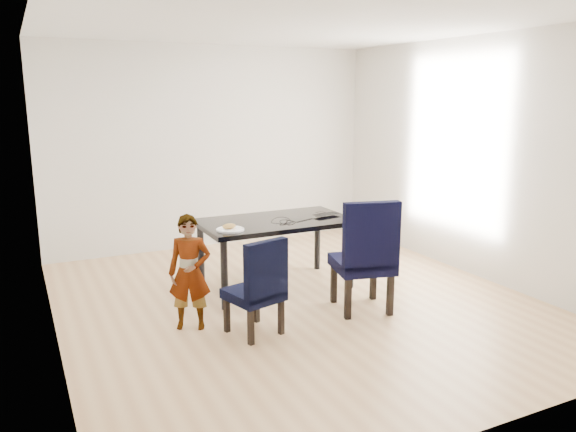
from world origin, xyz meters
name	(u,v)px	position (x,y,z in m)	size (l,w,h in m)	color
floor	(297,302)	(0.00, 0.00, -0.01)	(4.50, 5.00, 0.01)	tan
ceiling	(298,21)	(0.00, 0.00, 2.71)	(4.50, 5.00, 0.01)	white
wall_back	(213,148)	(0.00, 2.50, 1.35)	(4.50, 0.01, 2.70)	silver
wall_front	(497,221)	(0.00, -2.50, 1.35)	(4.50, 0.01, 2.70)	white
wall_left	(43,186)	(-2.25, 0.00, 1.35)	(0.01, 5.00, 2.70)	white
wall_right	(474,158)	(2.25, 0.00, 1.35)	(0.01, 5.00, 2.70)	silver
dining_table	(276,254)	(0.00, 0.50, 0.38)	(1.60, 0.90, 0.75)	black
chair_left	(253,286)	(-0.68, -0.51, 0.44)	(0.42, 0.44, 0.87)	black
chair_right	(362,254)	(0.48, -0.44, 0.55)	(0.53, 0.55, 1.11)	black
child	(190,272)	(-1.14, -0.15, 0.52)	(0.38, 0.25, 1.04)	#F04814
plate	(230,230)	(-0.60, 0.27, 0.76)	(0.28, 0.28, 0.02)	white
sandwich	(229,226)	(-0.61, 0.27, 0.79)	(0.14, 0.06, 0.06)	#B0843F
laptop	(324,214)	(0.58, 0.47, 0.76)	(0.31, 0.20, 0.02)	black
cable_tangle	(287,223)	(0.04, 0.30, 0.75)	(0.16, 0.16, 0.01)	black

